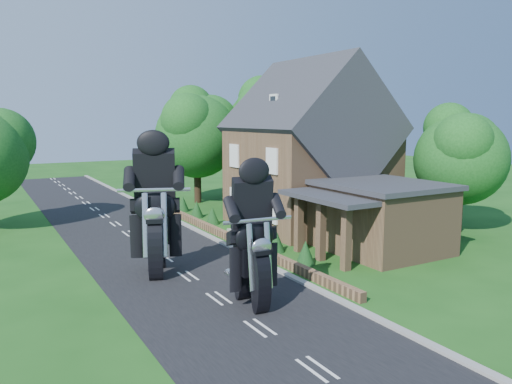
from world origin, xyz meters
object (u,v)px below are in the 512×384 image
motorcycle_lead (252,285)px  motorcycle_follow (157,253)px  garden_wall (227,236)px  annex (379,216)px  house (309,155)px

motorcycle_lead → motorcycle_follow: 5.47m
garden_wall → annex: size_ratio=3.12×
house → motorcycle_follow: (-11.50, -5.07, -3.43)m
motorcycle_follow → house: bearing=-134.9°
garden_wall → motorcycle_lead: size_ratio=13.01×
house → garden_wall: bearing=-170.8°
garden_wall → house: size_ratio=2.15×
motorcycle_lead → motorcycle_follow: size_ratio=0.86×
house → motorcycle_lead: (-9.79, -10.26, -3.55)m
motorcycle_lead → motorcycle_follow: bearing=-66.8°
annex → motorcycle_follow: 11.05m
garden_wall → motorcycle_follow: motorcycle_follow is taller
house → annex: bearing=-95.2°
garden_wall → annex: (5.57, -5.80, 1.57)m
house → motorcycle_lead: bearing=-133.7°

